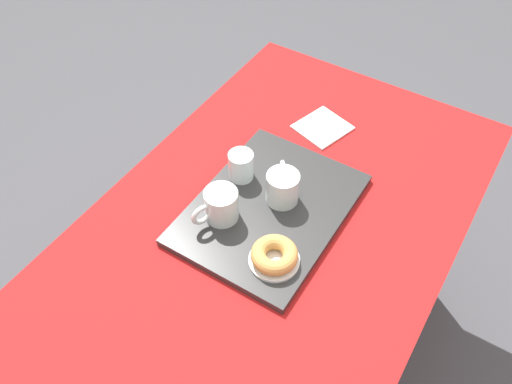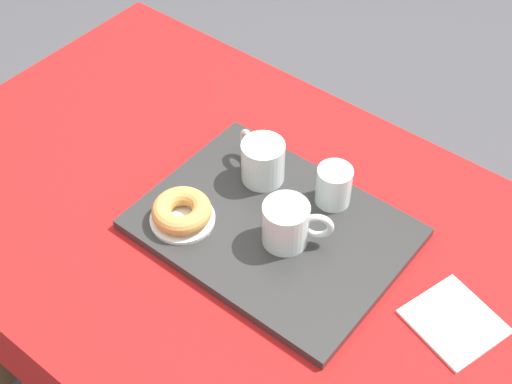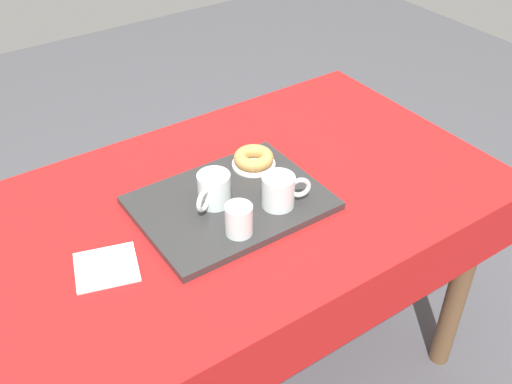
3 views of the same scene
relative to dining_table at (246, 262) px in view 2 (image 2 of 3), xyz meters
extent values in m
cube|color=red|center=(0.00, 0.00, 0.08)|extent=(1.35, 0.81, 0.04)
cube|color=red|center=(0.00, 0.40, -0.02)|extent=(1.35, 0.01, 0.14)
cube|color=red|center=(-0.67, 0.00, -0.02)|extent=(0.01, 0.81, 0.14)
cylinder|color=brown|center=(-0.58, 0.31, -0.30)|extent=(0.06, 0.06, 0.70)
cube|color=#2D2D2D|center=(0.04, 0.02, 0.11)|extent=(0.45, 0.34, 0.02)
cylinder|color=silver|center=(0.08, 0.01, 0.16)|extent=(0.08, 0.08, 0.08)
cylinder|color=#5B230A|center=(0.08, 0.01, 0.15)|extent=(0.07, 0.07, 0.06)
torus|color=silver|center=(0.12, 0.04, 0.16)|extent=(0.05, 0.04, 0.06)
cylinder|color=silver|center=(-0.04, 0.10, 0.16)|extent=(0.08, 0.08, 0.08)
cylinder|color=#5B230A|center=(-0.04, 0.10, 0.15)|extent=(0.07, 0.07, 0.06)
torus|color=silver|center=(-0.09, 0.12, 0.16)|extent=(0.06, 0.03, 0.06)
cylinder|color=silver|center=(0.09, 0.14, 0.15)|extent=(0.06, 0.06, 0.08)
cylinder|color=silver|center=(0.09, 0.14, 0.14)|extent=(0.05, 0.05, 0.05)
cylinder|color=white|center=(-0.09, -0.07, 0.12)|extent=(0.12, 0.12, 0.01)
torus|color=tan|center=(-0.09, -0.07, 0.14)|extent=(0.11, 0.11, 0.03)
cube|color=white|center=(0.38, 0.06, 0.10)|extent=(0.17, 0.16, 0.01)
camera|label=1|loc=(-0.68, -0.39, 1.11)|focal=37.55mm
camera|label=2|loc=(0.53, -0.63, 1.07)|focal=50.23mm
camera|label=3|loc=(0.64, 1.02, 1.02)|focal=42.01mm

